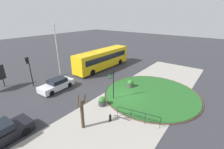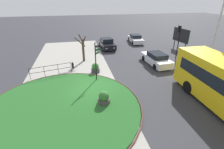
% 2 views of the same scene
% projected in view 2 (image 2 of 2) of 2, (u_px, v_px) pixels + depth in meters
% --- Properties ---
extents(ground, '(120.00, 120.00, 0.00)m').
position_uv_depth(ground, '(93.00, 87.00, 13.89)').
color(ground, '#333338').
extents(sidewalk_paving, '(32.00, 8.17, 0.02)m').
position_uv_depth(sidewalk_paving, '(70.00, 89.00, 13.51)').
color(sidewalk_paving, '#9E998E').
rests_on(sidewalk_paving, ground).
extents(grass_island, '(10.80, 10.80, 0.10)m').
position_uv_depth(grass_island, '(62.00, 108.00, 11.22)').
color(grass_island, '#235B23').
rests_on(grass_island, ground).
extents(grass_kerb_ring, '(11.11, 11.11, 0.11)m').
position_uv_depth(grass_kerb_ring, '(62.00, 108.00, 11.21)').
color(grass_kerb_ring, brown).
rests_on(grass_kerb_ring, ground).
extents(signpost_directional, '(0.58, 0.58, 3.56)m').
position_uv_depth(signpost_directional, '(96.00, 59.00, 14.15)').
color(signpost_directional, black).
rests_on(signpost_directional, ground).
extents(bollard_foreground, '(0.21, 0.21, 0.70)m').
position_uv_depth(bollard_foreground, '(73.00, 65.00, 17.29)').
color(bollard_foreground, black).
rests_on(bollard_foreground, ground).
extents(railing_grass_edge, '(0.85, 3.76, 1.08)m').
position_uv_depth(railing_grass_edge, '(51.00, 69.00, 15.56)').
color(railing_grass_edge, black).
rests_on(railing_grass_edge, ground).
extents(car_near_lane, '(4.44, 2.02, 1.39)m').
position_uv_depth(car_near_lane, '(156.00, 59.00, 18.23)').
color(car_near_lane, silver).
rests_on(car_near_lane, ground).
extents(car_far_lane, '(4.10, 1.98, 1.48)m').
position_uv_depth(car_far_lane, '(107.00, 44.00, 23.98)').
color(car_far_lane, black).
rests_on(car_far_lane, ground).
extents(car_oncoming, '(4.19, 1.99, 1.30)m').
position_uv_depth(car_oncoming, '(136.00, 39.00, 27.01)').
color(car_oncoming, silver).
rests_on(car_oncoming, ground).
extents(traffic_light_near, '(0.49, 0.29, 3.95)m').
position_uv_depth(traffic_light_near, '(179.00, 35.00, 19.21)').
color(traffic_light_near, black).
rests_on(traffic_light_near, ground).
extents(lamppost_tall, '(0.32, 0.32, 7.68)m').
position_uv_depth(lamppost_tall, '(216.00, 31.00, 14.66)').
color(lamppost_tall, '#B7B7BC').
rests_on(lamppost_tall, ground).
extents(billboard_left, '(3.08, 0.54, 2.95)m').
position_uv_depth(billboard_left, '(181.00, 36.00, 23.11)').
color(billboard_left, black).
rests_on(billboard_left, ground).
extents(planter_near_signpost, '(0.88, 0.88, 1.01)m').
position_uv_depth(planter_near_signpost, '(104.00, 98.00, 11.54)').
color(planter_near_signpost, '#47423D').
rests_on(planter_near_signpost, ground).
extents(planter_kerbside, '(0.84, 0.84, 1.00)m').
position_uv_depth(planter_kerbside, '(95.00, 68.00, 16.34)').
color(planter_kerbside, '#383838').
rests_on(planter_kerbside, ground).
extents(street_tree_bare, '(1.34, 1.34, 3.24)m').
position_uv_depth(street_tree_bare, '(83.00, 48.00, 18.74)').
color(street_tree_bare, '#423323').
rests_on(street_tree_bare, ground).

